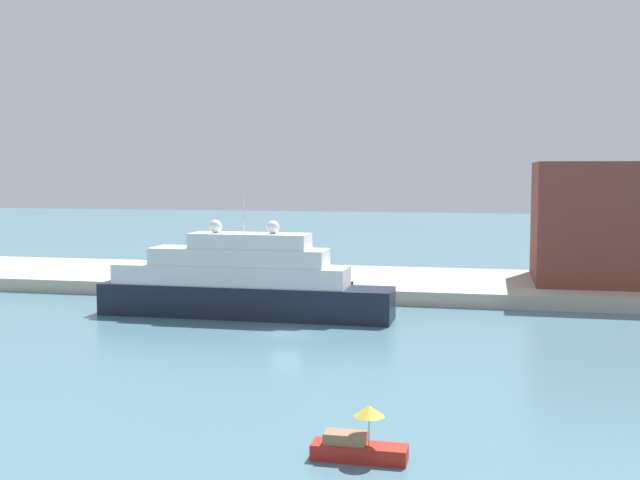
# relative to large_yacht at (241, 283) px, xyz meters

# --- Properties ---
(ground) EXTENTS (400.00, 400.00, 0.00)m
(ground) POSITION_rel_large_yacht_xyz_m (6.26, -6.84, -3.20)
(ground) COLOR slate
(quay_dock) EXTENTS (110.00, 21.03, 1.49)m
(quay_dock) POSITION_rel_large_yacht_xyz_m (6.26, 19.67, -2.45)
(quay_dock) COLOR #B7AD99
(quay_dock) RESTS_ON ground
(large_yacht) EXTENTS (28.28, 4.66, 11.93)m
(large_yacht) POSITION_rel_large_yacht_xyz_m (0.00, 0.00, 0.00)
(large_yacht) COLOR black
(large_yacht) RESTS_ON ground
(small_motorboat) EXTENTS (4.61, 1.48, 2.70)m
(small_motorboat) POSITION_rel_large_yacht_xyz_m (17.12, -34.49, -2.38)
(small_motorboat) COLOR #B22319
(small_motorboat) RESTS_ON ground
(work_barge) EXTENTS (4.54, 1.97, 0.83)m
(work_barge) POSITION_rel_large_yacht_xyz_m (-9.01, 5.17, -2.78)
(work_barge) COLOR silver
(work_barge) RESTS_ON ground
(harbor_building) EXTENTS (18.85, 14.67, 13.35)m
(harbor_building) POSITION_rel_large_yacht_xyz_m (37.35, 21.37, 4.97)
(harbor_building) COLOR brown
(harbor_building) RESTS_ON quay_dock
(parked_car) EXTENTS (4.57, 1.87, 1.43)m
(parked_car) POSITION_rel_large_yacht_xyz_m (-7.19, 13.63, -1.08)
(parked_car) COLOR silver
(parked_car) RESTS_ON quay_dock
(person_figure) EXTENTS (0.36, 0.36, 1.63)m
(person_figure) POSITION_rel_large_yacht_xyz_m (-3.67, 11.88, -0.95)
(person_figure) COLOR #4C4C4C
(person_figure) RESTS_ON quay_dock
(mooring_bollard) EXTENTS (0.40, 0.40, 0.69)m
(mooring_bollard) POSITION_rel_large_yacht_xyz_m (8.85, 10.51, -1.36)
(mooring_bollard) COLOR black
(mooring_bollard) RESTS_ON quay_dock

